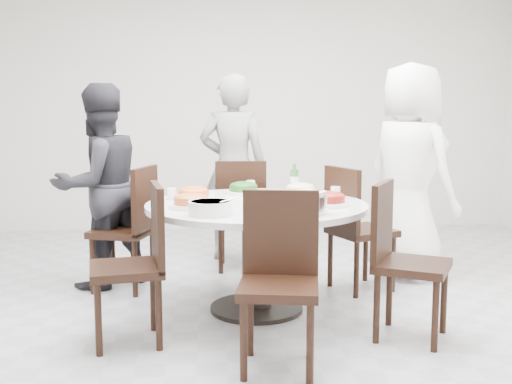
{
  "coord_description": "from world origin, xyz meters",
  "views": [
    {
      "loc": [
        -0.42,
        -4.22,
        1.43
      ],
      "look_at": [
        -0.1,
        0.11,
        0.82
      ],
      "focal_mm": 45.0,
      "sensor_mm": 36.0,
      "label": 1
    }
  ],
  "objects": [
    {
      "name": "wall_front",
      "position": [
        0.0,
        -3.0,
        1.4
      ],
      "size": [
        6.0,
        0.01,
        2.8
      ],
      "primitive_type": "cube",
      "color": "silver",
      "rests_on": "ground"
    },
    {
      "name": "dish_pale",
      "position": [
        0.24,
        0.37,
        0.79
      ],
      "size": [
        0.27,
        0.27,
        0.07
      ],
      "primitive_type": "cylinder",
      "color": "white",
      "rests_on": "dining_table"
    },
    {
      "name": "dining_table",
      "position": [
        -0.1,
        0.06,
        0.38
      ],
      "size": [
        1.5,
        1.5,
        0.75
      ],
      "primitive_type": "cylinder",
      "color": "silver",
      "rests_on": "floor"
    },
    {
      "name": "chopsticks",
      "position": [
        -0.1,
        0.71,
        0.76
      ],
      "size": [
        0.24,
        0.04,
        0.01
      ],
      "primitive_type": null,
      "color": "tan",
      "rests_on": "dining_table"
    },
    {
      "name": "rice_bowl",
      "position": [
        0.17,
        -0.36,
        0.81
      ],
      "size": [
        0.26,
        0.26,
        0.11
      ],
      "primitive_type": "cylinder",
      "color": "silver",
      "rests_on": "dining_table"
    },
    {
      "name": "diner_left",
      "position": [
        -1.27,
        0.76,
        0.79
      ],
      "size": [
        0.97,
        0.95,
        1.57
      ],
      "primitive_type": "imported",
      "rotation": [
        0.0,
        0.0,
        3.85
      ],
      "color": "black",
      "rests_on": "floor"
    },
    {
      "name": "diner_right",
      "position": [
        1.2,
        0.85,
        0.87
      ],
      "size": [
        0.92,
        1.02,
        1.74
      ],
      "primitive_type": "imported",
      "rotation": [
        0.0,
        0.0,
        2.12
      ],
      "color": "white",
      "rests_on": "floor"
    },
    {
      "name": "chair_nw",
      "position": [
        -1.09,
        0.64,
        0.47
      ],
      "size": [
        0.53,
        0.53,
        0.95
      ],
      "primitive_type": "cube",
      "rotation": [
        0.0,
        0.0,
        4.41
      ],
      "color": "black",
      "rests_on": "floor"
    },
    {
      "name": "chair_n",
      "position": [
        -0.15,
        1.2,
        0.47
      ],
      "size": [
        0.44,
        0.44,
        0.95
      ],
      "primitive_type": "cube",
      "rotation": [
        0.0,
        0.0,
        3.08
      ],
      "color": "black",
      "rests_on": "floor"
    },
    {
      "name": "dish_redbrown",
      "position": [
        0.36,
        -0.08,
        0.78
      ],
      "size": [
        0.28,
        0.28,
        0.07
      ],
      "primitive_type": "cylinder",
      "color": "white",
      "rests_on": "dining_table"
    },
    {
      "name": "dish_orange",
      "position": [
        -0.53,
        0.23,
        0.79
      ],
      "size": [
        0.28,
        0.28,
        0.08
      ],
      "primitive_type": "cylinder",
      "color": "white",
      "rests_on": "dining_table"
    },
    {
      "name": "dish_greens",
      "position": [
        -0.17,
        0.49,
        0.78
      ],
      "size": [
        0.26,
        0.26,
        0.07
      ],
      "primitive_type": "cylinder",
      "color": "white",
      "rests_on": "dining_table"
    },
    {
      "name": "beverage_bottle",
      "position": [
        0.23,
        0.59,
        0.86
      ],
      "size": [
        0.06,
        0.06,
        0.22
      ],
      "primitive_type": "cylinder",
      "color": "#2D6729",
      "rests_on": "dining_table"
    },
    {
      "name": "chair_ne",
      "position": [
        0.74,
        0.51,
        0.47
      ],
      "size": [
        0.55,
        0.55,
        0.95
      ],
      "primitive_type": "cube",
      "rotation": [
        0.0,
        0.0,
        1.98
      ],
      "color": "black",
      "rests_on": "floor"
    },
    {
      "name": "chair_s",
      "position": [
        -0.06,
        -0.94,
        0.47
      ],
      "size": [
        0.48,
        0.48,
        0.95
      ],
      "primitive_type": "cube",
      "rotation": [
        0.0,
        0.0,
        6.12
      ],
      "color": "black",
      "rests_on": "floor"
    },
    {
      "name": "wall_back",
      "position": [
        0.0,
        3.0,
        1.4
      ],
      "size": [
        6.0,
        0.01,
        2.8
      ],
      "primitive_type": "cube",
      "color": "silver",
      "rests_on": "ground"
    },
    {
      "name": "diner_middle",
      "position": [
        -0.2,
        1.55,
        0.84
      ],
      "size": [
        0.67,
        0.5,
        1.68
      ],
      "primitive_type": "imported",
      "rotation": [
        0.0,
        0.0,
        2.97
      ],
      "color": "black",
      "rests_on": "floor"
    },
    {
      "name": "chair_se",
      "position": [
        0.79,
        -0.54,
        0.47
      ],
      "size": [
        0.57,
        0.57,
        0.95
      ],
      "primitive_type": "cube",
      "rotation": [
        0.0,
        0.0,
        7.36
      ],
      "color": "black",
      "rests_on": "floor"
    },
    {
      "name": "dish_tofu",
      "position": [
        -0.54,
        -0.11,
        0.79
      ],
      "size": [
        0.28,
        0.28,
        0.07
      ],
      "primitive_type": "cylinder",
      "color": "white",
      "rests_on": "dining_table"
    },
    {
      "name": "soup_bowl",
      "position": [
        -0.41,
        -0.37,
        0.79
      ],
      "size": [
        0.27,
        0.27,
        0.08
      ],
      "primitive_type": "cylinder",
      "color": "white",
      "rests_on": "dining_table"
    },
    {
      "name": "tea_cups",
      "position": [
        -0.1,
        0.64,
        0.79
      ],
      "size": [
        0.07,
        0.07,
        0.08
      ],
      "primitive_type": "cylinder",
      "color": "white",
      "rests_on": "dining_table"
    },
    {
      "name": "chair_sw",
      "position": [
        -0.92,
        -0.49,
        0.47
      ],
      "size": [
        0.49,
        0.49,
        0.95
      ],
      "primitive_type": "cube",
      "rotation": [
        0.0,
        0.0,
        4.89
      ],
      "color": "black",
      "rests_on": "floor"
    },
    {
      "name": "floor",
      "position": [
        0.0,
        0.0,
        0.0
      ],
      "size": [
        6.0,
        6.0,
        0.01
      ],
      "primitive_type": "cube",
      "color": "#A1A1A5",
      "rests_on": "ground"
    }
  ]
}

